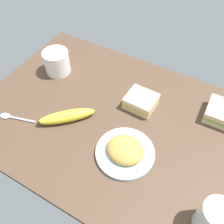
% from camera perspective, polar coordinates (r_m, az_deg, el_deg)
% --- Properties ---
extents(tabletop, '(0.90, 0.64, 0.02)m').
position_cam_1_polar(tabletop, '(0.82, -0.00, -1.77)').
color(tabletop, '#4C3828').
rests_on(tabletop, ground).
extents(plate_of_food, '(0.17, 0.17, 0.05)m').
position_cam_1_polar(plate_of_food, '(0.72, 3.08, -9.03)').
color(plate_of_food, silver).
rests_on(plate_of_food, tabletop).
extents(coffee_mug_black, '(0.11, 0.12, 0.09)m').
position_cam_1_polar(coffee_mug_black, '(0.97, -12.70, 11.34)').
color(coffee_mug_black, white).
rests_on(coffee_mug_black, tabletop).
extents(sandwich_main, '(0.12, 0.11, 0.04)m').
position_cam_1_polar(sandwich_main, '(0.87, 24.58, -0.36)').
color(sandwich_main, beige).
rests_on(sandwich_main, tabletop).
extents(sandwich_side, '(0.10, 0.09, 0.04)m').
position_cam_1_polar(sandwich_side, '(0.83, 6.74, 2.48)').
color(sandwich_side, beige).
rests_on(sandwich_side, tabletop).
extents(glass_of_milk, '(0.08, 0.08, 0.10)m').
position_cam_1_polar(glass_of_milk, '(0.66, 22.39, -21.97)').
color(glass_of_milk, silver).
rests_on(glass_of_milk, tabletop).
extents(banana, '(0.16, 0.16, 0.04)m').
position_cam_1_polar(banana, '(0.80, -10.46, -1.01)').
color(banana, yellow).
rests_on(banana, tabletop).
extents(spoon, '(0.13, 0.05, 0.01)m').
position_cam_1_polar(spoon, '(0.87, -22.18, -1.13)').
color(spoon, silver).
rests_on(spoon, tabletop).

